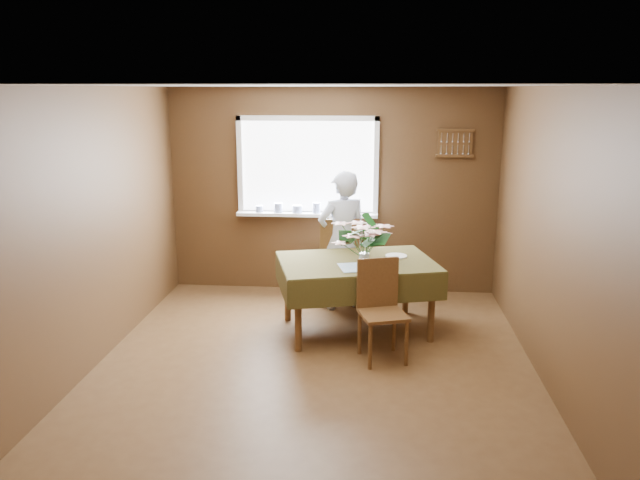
# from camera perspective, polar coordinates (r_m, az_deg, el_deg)

# --- Properties ---
(floor) EXTENTS (4.50, 4.50, 0.00)m
(floor) POSITION_cam_1_polar(r_m,az_deg,el_deg) (5.86, -0.48, -11.32)
(floor) COLOR #4C311A
(floor) RESTS_ON ground
(ceiling) EXTENTS (4.50, 4.50, 0.00)m
(ceiling) POSITION_cam_1_polar(r_m,az_deg,el_deg) (5.31, -0.54, 13.94)
(ceiling) COLOR white
(ceiling) RESTS_ON wall_back
(wall_back) EXTENTS (4.00, 0.00, 4.00)m
(wall_back) POSITION_cam_1_polar(r_m,az_deg,el_deg) (7.65, 1.12, 4.47)
(wall_back) COLOR brown
(wall_back) RESTS_ON floor
(wall_front) EXTENTS (4.00, 0.00, 4.00)m
(wall_front) POSITION_cam_1_polar(r_m,az_deg,el_deg) (3.31, -4.31, -8.12)
(wall_front) COLOR brown
(wall_front) RESTS_ON floor
(wall_left) EXTENTS (0.00, 4.50, 4.50)m
(wall_left) POSITION_cam_1_polar(r_m,az_deg,el_deg) (5.98, -19.96, 1.02)
(wall_left) COLOR brown
(wall_left) RESTS_ON floor
(wall_right) EXTENTS (0.00, 4.50, 4.50)m
(wall_right) POSITION_cam_1_polar(r_m,az_deg,el_deg) (5.62, 20.22, 0.23)
(wall_right) COLOR brown
(wall_right) RESTS_ON floor
(window_assembly) EXTENTS (1.72, 0.20, 1.22)m
(window_assembly) POSITION_cam_1_polar(r_m,az_deg,el_deg) (7.61, -1.16, 5.18)
(window_assembly) COLOR white
(window_assembly) RESTS_ON wall_back
(spoon_rack) EXTENTS (0.44, 0.05, 0.33)m
(spoon_rack) POSITION_cam_1_polar(r_m,az_deg,el_deg) (7.58, 12.25, 8.65)
(spoon_rack) COLOR brown
(spoon_rack) RESTS_ON wall_back
(dining_table) EXTENTS (1.79, 1.43, 0.77)m
(dining_table) POSITION_cam_1_polar(r_m,az_deg,el_deg) (6.42, 3.38, -2.70)
(dining_table) COLOR brown
(dining_table) RESTS_ON floor
(chair_far) EXTENTS (0.50, 0.50, 1.05)m
(chair_far) POSITION_cam_1_polar(r_m,az_deg,el_deg) (7.21, 1.74, -1.66)
(chair_far) COLOR brown
(chair_far) RESTS_ON floor
(chair_near) EXTENTS (0.51, 0.51, 0.94)m
(chair_near) POSITION_cam_1_polar(r_m,az_deg,el_deg) (5.87, 5.55, -5.92)
(chair_near) COLOR brown
(chair_near) RESTS_ON floor
(seated_woman) EXTENTS (0.69, 0.59, 1.60)m
(seated_woman) POSITION_cam_1_polar(r_m,az_deg,el_deg) (7.06, 2.06, -0.06)
(seated_woman) COLOR white
(seated_woman) RESTS_ON floor
(flower_bouquet) EXTENTS (0.53, 0.53, 0.45)m
(flower_bouquet) POSITION_cam_1_polar(r_m,az_deg,el_deg) (6.15, 4.08, 0.28)
(flower_bouquet) COLOR white
(flower_bouquet) RESTS_ON dining_table
(side_plate) EXTENTS (0.24, 0.24, 0.01)m
(side_plate) POSITION_cam_1_polar(r_m,az_deg,el_deg) (6.58, 6.98, -1.46)
(side_plate) COLOR white
(side_plate) RESTS_ON dining_table
(table_knife) EXTENTS (0.07, 0.21, 0.00)m
(table_knife) POSITION_cam_1_polar(r_m,az_deg,el_deg) (6.17, 5.45, -2.43)
(table_knife) COLOR silver
(table_knife) RESTS_ON dining_table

